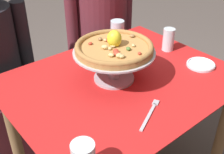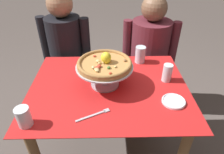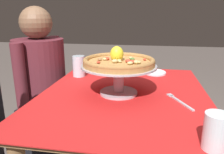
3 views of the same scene
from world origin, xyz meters
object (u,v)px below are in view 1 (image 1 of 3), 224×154
object	(u,v)px
pizza_stand	(114,60)
side_plate	(201,64)
pizza	(114,47)
water_glass_back_right	(117,33)
water_glass_side_right	(168,41)
dinner_fork	(150,113)
diner_right	(101,40)

from	to	relation	value
pizza_stand	side_plate	xyz separation A→B (m)	(0.42, -0.19, -0.09)
pizza	water_glass_back_right	distance (m)	0.42
side_plate	water_glass_back_right	bearing A→B (deg)	106.16
pizza	water_glass_side_right	size ratio (longest dim) A/B	2.79
pizza	water_glass_back_right	world-z (taller)	pizza
pizza	dinner_fork	distance (m)	0.33
water_glass_side_right	dinner_fork	size ratio (longest dim) A/B	0.66
water_glass_side_right	dinner_fork	bearing A→B (deg)	-145.79
diner_right	side_plate	bearing A→B (deg)	-90.43
pizza	water_glass_side_right	world-z (taller)	pizza
dinner_fork	diner_right	size ratio (longest dim) A/B	0.16
water_glass_back_right	dinner_fork	world-z (taller)	water_glass_back_right
pizza	water_glass_side_right	xyz separation A→B (m)	(0.43, 0.04, -0.11)
pizza_stand	side_plate	distance (m)	0.47
pizza_stand	water_glass_side_right	distance (m)	0.43
pizza	dinner_fork	size ratio (longest dim) A/B	1.83
pizza	diner_right	bearing A→B (deg)	56.69
dinner_fork	water_glass_back_right	bearing A→B (deg)	60.51
dinner_fork	pizza_stand	bearing A→B (deg)	79.37
side_plate	dinner_fork	distance (m)	0.48
water_glass_back_right	dinner_fork	size ratio (longest dim) A/B	0.69
water_glass_side_right	diner_right	world-z (taller)	diner_right
dinner_fork	pizza	bearing A→B (deg)	79.32
pizza_stand	pizza	world-z (taller)	pizza
water_glass_back_right	dinner_fork	bearing A→B (deg)	-119.49
dinner_fork	water_glass_side_right	bearing A→B (deg)	34.21
dinner_fork	side_plate	bearing A→B (deg)	11.68
water_glass_side_right	water_glass_back_right	distance (m)	0.30
dinner_fork	diner_right	world-z (taller)	diner_right
pizza	dinner_fork	world-z (taller)	pizza
side_plate	dinner_fork	xyz separation A→B (m)	(-0.47, -0.10, -0.01)
pizza	diner_right	distance (m)	0.83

